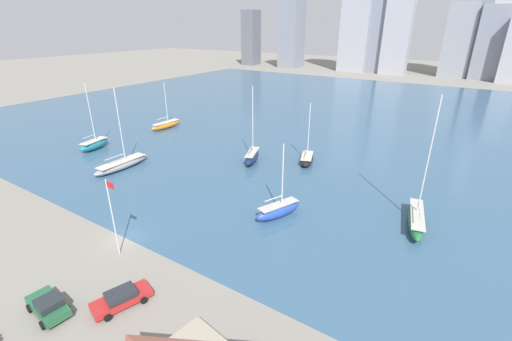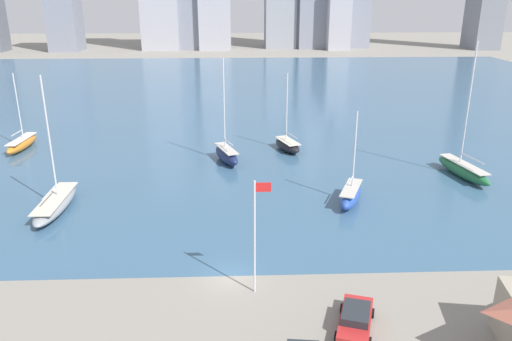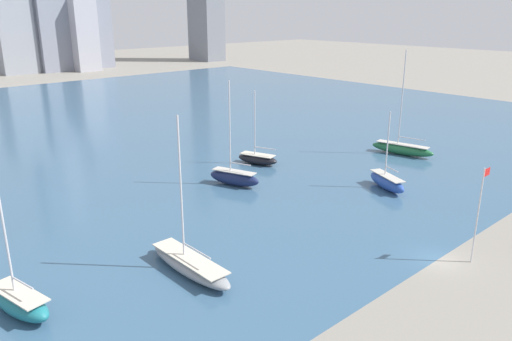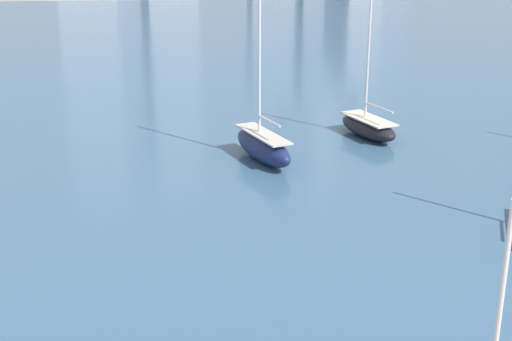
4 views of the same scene
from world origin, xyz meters
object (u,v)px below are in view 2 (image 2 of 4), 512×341
at_px(sailboat_blue, 351,195).
at_px(parked_sedan_red, 356,319).
at_px(sailboat_navy, 226,154).
at_px(flag_pole, 256,233).
at_px(sailboat_black, 287,145).
at_px(sailboat_green, 463,169).
at_px(sailboat_orange, 22,143).
at_px(sailboat_gray, 56,203).

bearing_deg(sailboat_blue, parked_sedan_red, -79.13).
xyz_separation_m(sailboat_navy, parked_sedan_red, (9.24, -35.26, -0.35)).
height_order(flag_pole, sailboat_black, sailboat_black).
relative_size(sailboat_green, sailboat_navy, 1.19).
relative_size(sailboat_black, sailboat_orange, 1.01).
bearing_deg(sailboat_orange, sailboat_green, -10.31).
bearing_deg(sailboat_green, sailboat_navy, 155.91).
relative_size(flag_pole, sailboat_navy, 0.66).
bearing_deg(sailboat_gray, sailboat_black, 37.20).
distance_m(flag_pole, sailboat_orange, 49.75).
bearing_deg(sailboat_green, sailboat_orange, 155.76).
xyz_separation_m(flag_pole, sailboat_navy, (-2.70, 30.61, -3.86)).
bearing_deg(sailboat_green, sailboat_black, 139.26).
height_order(sailboat_black, sailboat_gray, sailboat_gray).
relative_size(flag_pole, sailboat_orange, 0.83).
relative_size(flag_pole, sailboat_gray, 0.65).
relative_size(flag_pole, sailboat_blue, 0.90).
bearing_deg(parked_sedan_red, sailboat_orange, 150.63).
xyz_separation_m(sailboat_orange, sailboat_gray, (12.11, -21.89, -0.08)).
height_order(sailboat_navy, parked_sedan_red, sailboat_navy).
relative_size(sailboat_orange, parked_sedan_red, 1.98).
bearing_deg(sailboat_blue, sailboat_orange, 176.08).
distance_m(sailboat_navy, sailboat_gray, 22.91).
distance_m(sailboat_black, sailboat_gray, 32.71).
bearing_deg(parked_sedan_red, sailboat_navy, 122.79).
distance_m(flag_pole, sailboat_gray, 25.92).
distance_m(sailboat_blue, parked_sedan_red, 21.41).
bearing_deg(sailboat_navy, sailboat_blue, -66.45).
relative_size(sailboat_black, sailboat_navy, 0.80).
height_order(sailboat_blue, sailboat_navy, sailboat_navy).
relative_size(sailboat_blue, sailboat_green, 0.62).
xyz_separation_m(flag_pole, sailboat_black, (5.92, 35.52, -4.11)).
bearing_deg(sailboat_navy, parked_sedan_red, -95.21).
bearing_deg(sailboat_navy, sailboat_black, 9.73).
bearing_deg(sailboat_blue, sailboat_green, 48.32).
xyz_separation_m(sailboat_black, sailboat_navy, (-8.62, -4.91, 0.25)).
distance_m(sailboat_black, sailboat_navy, 9.93).
bearing_deg(sailboat_navy, flag_pole, -104.85).
distance_m(sailboat_gray, parked_sedan_red, 33.60).
xyz_separation_m(sailboat_navy, sailboat_gray, (-17.45, -14.85, -0.30)).
relative_size(sailboat_green, sailboat_gray, 1.17).
xyz_separation_m(sailboat_blue, sailboat_gray, (-30.98, -0.57, -0.20)).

